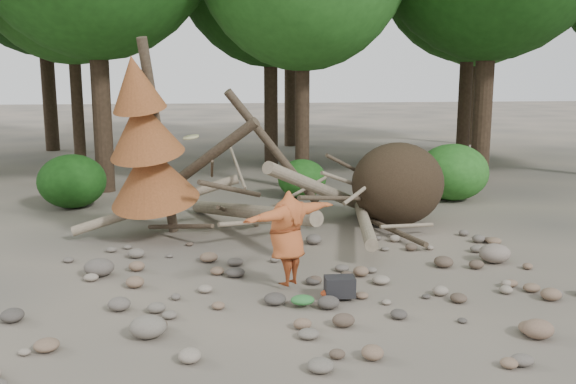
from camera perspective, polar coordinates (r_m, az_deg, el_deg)
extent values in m
plane|color=#514C44|center=(11.02, 2.79, -8.60)|extent=(120.00, 120.00, 0.00)
ellipsoid|color=#332619|center=(15.41, 9.73, 0.71)|extent=(2.20, 1.87, 1.98)
cylinder|color=gray|center=(14.31, -3.61, -1.74)|extent=(2.61, 5.11, 1.08)
cylinder|color=gray|center=(14.93, 3.18, 0.16)|extent=(3.18, 3.71, 1.90)
cylinder|color=brown|center=(15.02, -8.42, 2.07)|extent=(3.08, 1.91, 2.49)
cylinder|color=gray|center=(14.53, 6.75, -2.41)|extent=(1.13, 4.98, 0.43)
cylinder|color=brown|center=(15.23, -1.26, 3.82)|extent=(2.39, 1.03, 2.89)
cylinder|color=gray|center=(14.60, -11.54, -1.08)|extent=(3.71, 0.86, 1.20)
cylinder|color=#4C3F30|center=(14.17, -9.62, -3.04)|extent=(1.52, 1.70, 0.49)
cylinder|color=gray|center=(15.05, 0.80, -0.12)|extent=(1.57, 0.85, 0.69)
cylinder|color=#4C3F30|center=(15.75, 6.34, 1.79)|extent=(1.92, 1.25, 1.10)
cylinder|color=gray|center=(14.62, -4.55, 2.30)|extent=(0.37, 1.42, 0.85)
cylinder|color=#4C3F30|center=(14.45, 9.32, -3.38)|extent=(0.79, 2.54, 0.12)
cylinder|color=gray|center=(13.76, -2.63, -2.67)|extent=(1.78, 1.11, 0.29)
cylinder|color=#4C3F30|center=(14.17, -11.43, 4.70)|extent=(0.67, 1.13, 4.35)
cone|color=brown|center=(13.96, -12.07, 1.69)|extent=(2.06, 2.13, 1.86)
cone|color=brown|center=(13.65, -12.75, 5.69)|extent=(1.71, 1.78, 1.65)
cone|color=brown|center=(13.42, -13.40, 9.43)|extent=(1.23, 1.30, 1.41)
cylinder|color=#38281C|center=(20.02, -16.53, 12.77)|extent=(0.56, 0.56, 8.96)
cylinder|color=#38281C|center=(19.64, 1.30, 10.59)|extent=(0.44, 0.44, 7.14)
cylinder|color=#38281C|center=(21.89, 17.26, 13.17)|extent=(0.60, 0.60, 9.45)
cylinder|color=#38281C|center=(24.21, -18.41, 10.60)|extent=(0.42, 0.42, 7.56)
cylinder|color=#38281C|center=(24.55, -1.55, 12.29)|extent=(0.52, 0.52, 8.54)
cylinder|color=#38281C|center=(25.95, 15.61, 11.36)|extent=(0.50, 0.50, 8.12)
cylinder|color=#38281C|center=(31.12, -20.74, 12.34)|extent=(0.62, 0.62, 9.66)
cylinder|color=#38281C|center=(30.98, 0.18, 12.20)|extent=(0.54, 0.54, 8.75)
cylinder|color=#38281C|center=(32.82, 16.39, 10.90)|extent=(0.46, 0.46, 7.84)
ellipsoid|color=#194B14|center=(18.08, -18.65, 0.92)|extent=(1.80, 1.80, 1.44)
ellipsoid|color=#225F1B|center=(18.49, 1.25, 1.19)|extent=(1.40, 1.40, 1.12)
ellipsoid|color=#2B7023|center=(18.74, 14.43, 1.73)|extent=(2.00, 2.00, 1.60)
imported|color=#AE5127|center=(10.77, -0.05, -4.10)|extent=(1.93, 1.61, 1.62)
cylinder|color=tan|center=(10.95, -8.62, 4.85)|extent=(0.29, 0.30, 0.10)
cube|color=black|center=(10.52, 4.62, -8.68)|extent=(0.49, 0.33, 0.32)
ellipsoid|color=#2B6B31|center=(10.19, 1.31, -9.83)|extent=(0.38, 0.32, 0.14)
ellipsoid|color=#A93E1D|center=(10.52, 3.79, -9.24)|extent=(0.33, 0.27, 0.12)
ellipsoid|color=slate|center=(9.30, -12.34, -11.62)|extent=(0.52, 0.46, 0.31)
ellipsoid|color=#795E4B|center=(9.73, 21.34, -11.27)|extent=(0.44, 0.39, 0.26)
ellipsoid|color=gray|center=(13.03, 17.90, -5.20)|extent=(0.61, 0.55, 0.37)
ellipsoid|color=#5B534C|center=(12.10, -16.45, -6.44)|extent=(0.54, 0.49, 0.32)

